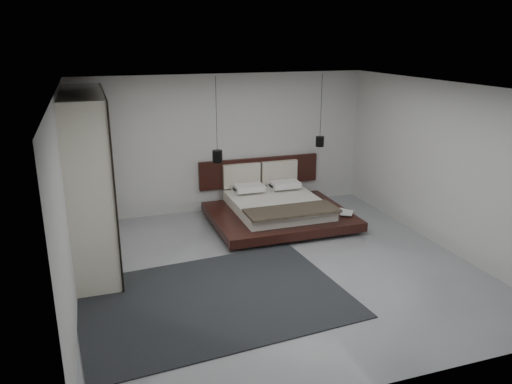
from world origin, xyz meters
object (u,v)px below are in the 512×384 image
object	(u,v)px
lattice_screen	(73,166)
bed	(277,208)
pendant_left	(217,156)
pendant_right	(320,141)
rug	(214,299)
wardrobe	(89,179)

from	to	relation	value
lattice_screen	bed	xyz separation A→B (m)	(3.68, -0.54, -1.02)
pendant_left	pendant_right	distance (m)	2.16
bed	rug	distance (m)	3.25
pendant_left	bed	bearing A→B (deg)	-20.23
lattice_screen	pendant_right	distance (m)	4.76
pendant_left	wardrobe	bearing A→B (deg)	-155.84
lattice_screen	rug	xyz separation A→B (m)	(1.75, -3.14, -1.29)
bed	wardrobe	world-z (taller)	wardrobe
lattice_screen	pendant_left	bearing A→B (deg)	-3.06
bed	wardrobe	distance (m)	3.65
lattice_screen	pendant_right	bearing A→B (deg)	-1.68
pendant_right	lattice_screen	bearing A→B (deg)	178.32
wardrobe	rug	bearing A→B (deg)	-52.44
lattice_screen	pendant_left	world-z (taller)	pendant_left
wardrobe	lattice_screen	bearing A→B (deg)	101.91
pendant_right	wardrobe	bearing A→B (deg)	-166.82
wardrobe	rug	xyz separation A→B (m)	(1.50, -1.95, -1.35)
lattice_screen	rug	size ratio (longest dim) A/B	0.72
pendant_right	wardrobe	world-z (taller)	pendant_right
bed	rug	xyz separation A→B (m)	(-1.93, -2.61, -0.27)
bed	pendant_right	bearing A→B (deg)	20.23
bed	pendant_right	world-z (taller)	pendant_right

